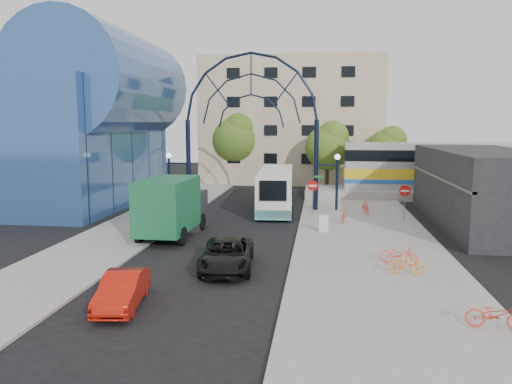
# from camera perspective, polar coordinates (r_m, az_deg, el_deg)

# --- Properties ---
(ground) EXTENTS (120.00, 120.00, 0.00)m
(ground) POSITION_cam_1_polar(r_m,az_deg,el_deg) (25.70, -4.92, -7.33)
(ground) COLOR black
(ground) RESTS_ON ground
(sidewalk_east) EXTENTS (8.00, 56.00, 0.12)m
(sidewalk_east) POSITION_cam_1_polar(r_m,az_deg,el_deg) (29.11, 12.48, -5.56)
(sidewalk_east) COLOR gray
(sidewalk_east) RESTS_ON ground
(plaza_west) EXTENTS (5.00, 50.00, 0.12)m
(plaza_west) POSITION_cam_1_polar(r_m,az_deg,el_deg) (33.14, -13.74, -3.97)
(plaza_west) COLOR gray
(plaza_west) RESTS_ON ground
(gateway_arch) EXTENTS (13.64, 0.44, 12.10)m
(gateway_arch) POSITION_cam_1_polar(r_m,az_deg,el_deg) (38.64, -0.56, 10.57)
(gateway_arch) COLOR black
(gateway_arch) RESTS_ON ground
(stop_sign) EXTENTS (0.80, 0.07, 2.50)m
(stop_sign) POSITION_cam_1_polar(r_m,az_deg,el_deg) (36.53, 6.49, 0.36)
(stop_sign) COLOR slate
(stop_sign) RESTS_ON sidewalk_east
(do_not_enter_sign) EXTENTS (0.76, 0.07, 2.48)m
(do_not_enter_sign) POSITION_cam_1_polar(r_m,az_deg,el_deg) (35.00, 16.63, -0.27)
(do_not_enter_sign) COLOR slate
(do_not_enter_sign) RESTS_ON sidewalk_east
(street_name_sign) EXTENTS (0.70, 0.70, 2.80)m
(street_name_sign) POSITION_cam_1_polar(r_m,az_deg,el_deg) (37.10, 7.13, 0.68)
(street_name_sign) COLOR slate
(street_name_sign) RESTS_ON sidewalk_east
(sandwich_board) EXTENTS (0.55, 0.61, 0.99)m
(sandwich_board) POSITION_cam_1_polar(r_m,az_deg,el_deg) (30.78, 7.74, -3.42)
(sandwich_board) COLOR white
(sandwich_board) RESTS_ON sidewalk_east
(transit_hall) EXTENTS (16.50, 18.00, 14.50)m
(transit_hall) POSITION_cam_1_polar(r_m,az_deg,el_deg) (44.33, -20.52, 7.32)
(transit_hall) COLOR #2F5591
(transit_hall) RESTS_ON ground
(commercial_block_east) EXTENTS (6.00, 16.00, 5.00)m
(commercial_block_east) POSITION_cam_1_polar(r_m,az_deg,el_deg) (36.08, 24.52, 0.42)
(commercial_block_east) COLOR black
(commercial_block_east) RESTS_ON ground
(apartment_block) EXTENTS (20.00, 12.10, 14.00)m
(apartment_block) POSITION_cam_1_polar(r_m,az_deg,el_deg) (59.29, 4.23, 8.09)
(apartment_block) COLOR #C7AE8A
(apartment_block) RESTS_ON ground
(train_platform) EXTENTS (32.00, 5.00, 0.80)m
(train_platform) POSITION_cam_1_polar(r_m,az_deg,el_deg) (48.89, 24.79, -0.31)
(train_platform) COLOR gray
(train_platform) RESTS_ON ground
(train_car) EXTENTS (25.10, 3.05, 4.20)m
(train_car) POSITION_cam_1_polar(r_m,az_deg,el_deg) (48.63, 24.96, 2.61)
(train_car) COLOR #B7B7BC
(train_car) RESTS_ON train_platform
(tree_north_a) EXTENTS (4.48, 4.48, 7.00)m
(tree_north_a) POSITION_cam_1_polar(r_m,az_deg,el_deg) (50.20, 8.33, 5.35)
(tree_north_a) COLOR #382314
(tree_north_a) RESTS_ON ground
(tree_north_b) EXTENTS (5.12, 5.12, 8.00)m
(tree_north_b) POSITION_cam_1_polar(r_m,az_deg,el_deg) (54.95, -2.26, 6.32)
(tree_north_b) COLOR #382314
(tree_north_b) RESTS_ON ground
(tree_north_c) EXTENTS (4.16, 4.16, 6.50)m
(tree_north_c) POSITION_cam_1_polar(r_m,az_deg,el_deg) (52.64, 14.86, 4.92)
(tree_north_c) COLOR #382314
(tree_north_c) RESTS_ON ground
(city_bus) EXTENTS (3.16, 11.47, 3.11)m
(city_bus) POSITION_cam_1_polar(r_m,az_deg,el_deg) (39.23, 2.31, 0.38)
(city_bus) COLOR white
(city_bus) RESTS_ON ground
(green_truck) EXTENTS (2.87, 7.11, 3.56)m
(green_truck) POSITION_cam_1_polar(r_m,az_deg,el_deg) (30.23, -9.49, -1.67)
(green_truck) COLOR black
(green_truck) RESTS_ON ground
(black_suv) EXTENTS (2.79, 5.21, 1.39)m
(black_suv) POSITION_cam_1_polar(r_m,az_deg,el_deg) (23.26, -3.33, -7.16)
(black_suv) COLOR black
(black_suv) RESTS_ON ground
(red_sedan) EXTENTS (1.87, 4.01, 1.27)m
(red_sedan) POSITION_cam_1_polar(r_m,az_deg,el_deg) (19.32, -15.03, -10.76)
(red_sedan) COLOR #B8180B
(red_sedan) RESTS_ON ground
(bike_near_a) EXTENTS (0.73, 1.71, 0.88)m
(bike_near_a) POSITION_cam_1_polar(r_m,az_deg,el_deg) (34.02, 9.97, -2.70)
(bike_near_a) COLOR #F73431
(bike_near_a) RESTS_ON sidewalk_east
(bike_near_b) EXTENTS (0.76, 1.76, 1.03)m
(bike_near_b) POSITION_cam_1_polar(r_m,az_deg,el_deg) (37.68, 12.42, -1.63)
(bike_near_b) COLOR #F14E30
(bike_near_b) RESTS_ON sidewalk_east
(bike_far_a) EXTENTS (1.87, 1.19, 0.93)m
(bike_far_a) POSITION_cam_1_polar(r_m,az_deg,el_deg) (24.61, 16.08, -6.89)
(bike_far_a) COLOR #FD4932
(bike_far_a) RESTS_ON sidewalk_east
(bike_far_b) EXTENTS (1.61, 0.62, 0.94)m
(bike_far_b) POSITION_cam_1_polar(r_m,az_deg,el_deg) (23.09, 16.82, -7.87)
(bike_far_b) COLOR orange
(bike_far_b) RESTS_ON sidewalk_east
(bike_far_c) EXTENTS (1.94, 0.95, 0.98)m
(bike_far_c) POSITION_cam_1_polar(r_m,az_deg,el_deg) (18.24, 25.77, -12.51)
(bike_far_c) COLOR red
(bike_far_c) RESTS_ON sidewalk_east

